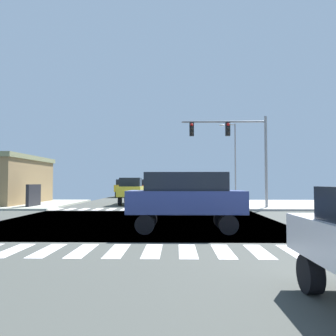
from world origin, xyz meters
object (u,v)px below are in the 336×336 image
object	(u,v)px
street_lamp	(233,155)
pickup_queued_2	(148,187)
suv_farside_1	(186,196)
suv_crossing_2	(124,187)
traffic_signal_mast	(234,140)
pickup_nearside_1	(132,190)

from	to	relation	value
street_lamp	pickup_queued_2	bearing A→B (deg)	133.53
suv_farside_1	suv_crossing_2	distance (m)	32.11
traffic_signal_mast	pickup_nearside_1	size ratio (longest dim) A/B	1.34
suv_farside_1	suv_crossing_2	xyz separation A→B (m)	(-7.31, 31.27, 0.00)
street_lamp	suv_crossing_2	size ratio (longest dim) A/B	1.80
pickup_nearside_1	pickup_queued_2	xyz separation A→B (m)	(0.00, 16.73, 0.00)
suv_farside_1	suv_crossing_2	world-z (taller)	same
street_lamp	pickup_nearside_1	xyz separation A→B (m)	(-10.07, -6.13, -3.63)
traffic_signal_mast	pickup_nearside_1	world-z (taller)	traffic_signal_mast
street_lamp	suv_farside_1	size ratio (longest dim) A/B	1.80
traffic_signal_mast	suv_farside_1	distance (m)	12.42
street_lamp	suv_farside_1	world-z (taller)	street_lamp
pickup_queued_2	suv_crossing_2	bearing A→B (deg)	30.42
pickup_nearside_1	traffic_signal_mast	bearing A→B (deg)	148.18
suv_crossing_2	pickup_nearside_1	bearing A→B (deg)	101.34
street_lamp	suv_crossing_2	distance (m)	16.16
suv_crossing_2	pickup_queued_2	xyz separation A→B (m)	(3.00, 1.76, -0.10)
suv_crossing_2	pickup_queued_2	world-z (taller)	pickup_queued_2
traffic_signal_mast	street_lamp	size ratio (longest dim) A/B	0.83
suv_crossing_2	pickup_queued_2	distance (m)	3.48
street_lamp	suv_farside_1	bearing A→B (deg)	-104.38
suv_crossing_2	pickup_queued_2	size ratio (longest dim) A/B	0.90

